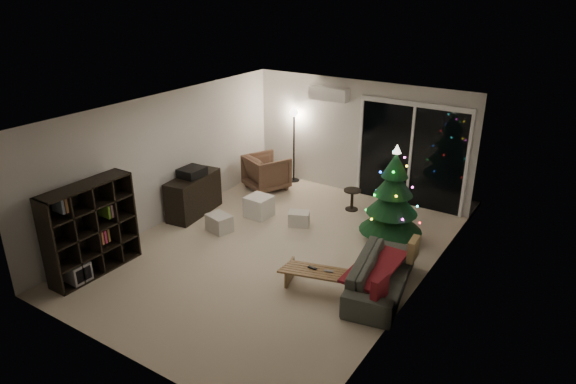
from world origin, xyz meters
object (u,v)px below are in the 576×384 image
bookshelf (83,226)px  armchair (267,172)px  coffee_table (321,282)px  christmas_tree (393,194)px  sofa (381,275)px  media_cabinet (194,195)px

bookshelf → armchair: size_ratio=1.76×
armchair → coffee_table: armchair is taller
bookshelf → coffee_table: (3.56, 1.44, -0.57)m
armchair → coffee_table: (3.10, -3.00, -0.21)m
bookshelf → christmas_tree: (3.78, 3.60, 0.15)m
sofa → coffee_table: sofa is taller
coffee_table → media_cabinet: bearing=147.4°
armchair → coffee_table: size_ratio=0.73×
media_cabinet → sofa: media_cabinet is taller
media_cabinet → sofa: bearing=-14.9°
bookshelf → armchair: bearing=102.0°
bookshelf → coffee_table: bearing=39.9°
christmas_tree → sofa: bearing=-72.3°
coffee_table → christmas_tree: christmas_tree is taller
media_cabinet → coffee_table: 3.73m
coffee_table → christmas_tree: 2.29m
media_cabinet → christmas_tree: 3.96m
bookshelf → christmas_tree: christmas_tree is taller
bookshelf → christmas_tree: size_ratio=0.83×
media_cabinet → armchair: 1.95m
coffee_table → christmas_tree: size_ratio=0.64×
sofa → bookshelf: bearing=104.0°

